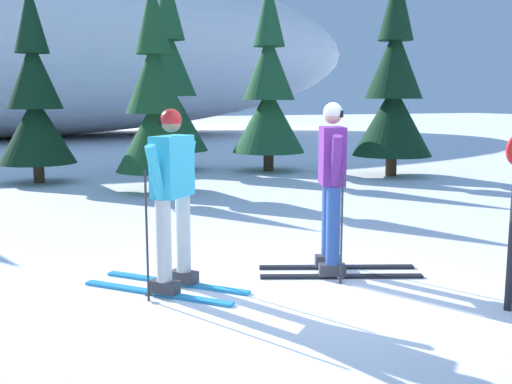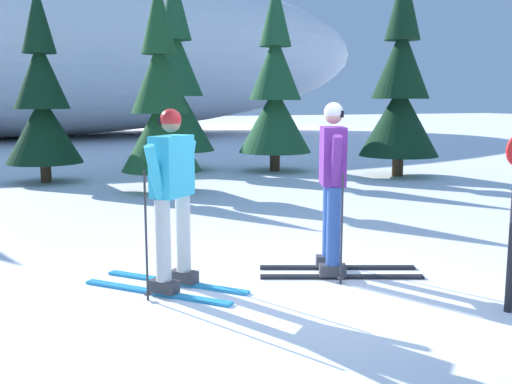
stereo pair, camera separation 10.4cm
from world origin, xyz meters
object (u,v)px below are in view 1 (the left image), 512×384
Objects in this scene: pine_tree_center_right at (169,88)px; pine_tree_far_right at (394,90)px; pine_tree_right at (269,92)px; pine_tree_left at (35,101)px; pine_tree_center_left at (155,105)px; skier_purple_jacket at (332,184)px; skier_cyan_jacket at (172,196)px.

pine_tree_far_right is (4.71, -3.41, -0.08)m from pine_tree_center_right.
pine_tree_far_right is (2.36, -2.19, 0.03)m from pine_tree_right.
pine_tree_left is 3.19m from pine_tree_center_left.
pine_tree_center_left is at bearing -178.76° from pine_tree_far_right.
pine_tree_center_left is (-0.24, 6.53, 0.79)m from skier_purple_jacket.
pine_tree_right is 0.98× the size of pine_tree_far_right.
pine_tree_far_right reaches higher than pine_tree_left.
skier_cyan_jacket is 10.03m from pine_tree_far_right.
skier_purple_jacket is 0.44× the size of pine_tree_center_left.
pine_tree_left is at bearing 131.92° from pine_tree_center_left.
skier_cyan_jacket is 0.41× the size of pine_tree_left.
skier_cyan_jacket is 10.20m from pine_tree_right.
skier_cyan_jacket is 6.64m from pine_tree_center_left.
pine_tree_center_right is at bearing 144.04° from pine_tree_far_right.
pine_tree_left is at bearing 104.89° from skier_purple_jacket.
pine_tree_left is 0.88× the size of pine_tree_far_right.
pine_tree_right is (3.42, 8.85, 1.09)m from skier_purple_jacket.
pine_tree_far_right is at bearing -15.40° from pine_tree_left.
pine_tree_center_right is at bearing 83.92° from skier_purple_jacket.
skier_purple_jacket is at bearing -87.93° from pine_tree_center_left.
skier_cyan_jacket is 0.42× the size of pine_tree_center_left.
pine_tree_left reaches higher than pine_tree_center_left.
pine_tree_center_left is at bearing -110.28° from pine_tree_center_right.
skier_purple_jacket is 6.58m from pine_tree_center_left.
skier_purple_jacket is at bearing -111.13° from pine_tree_right.
pine_tree_left is 8.45m from pine_tree_far_right.
skier_purple_jacket is 0.42× the size of pine_tree_left.
skier_cyan_jacket is at bearing -138.99° from pine_tree_far_right.
pine_tree_far_right is (7.52, 6.54, 1.15)m from skier_cyan_jacket.
pine_tree_left is (-2.37, 8.91, 0.87)m from skier_purple_jacket.
pine_tree_right is (5.16, 8.73, 1.12)m from skier_cyan_jacket.
pine_tree_left reaches higher than skier_purple_jacket.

